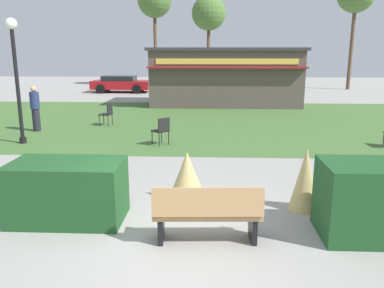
{
  "coord_description": "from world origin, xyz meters",
  "views": [
    {
      "loc": [
        0.64,
        -5.84,
        2.95
      ],
      "look_at": [
        0.24,
        2.52,
        0.96
      ],
      "focal_mm": 36.76,
      "sensor_mm": 36.0,
      "label": 1
    }
  ],
  "objects_px": {
    "cafe_chair_west": "(108,113)",
    "tree_left_bg": "(209,14)",
    "food_kiosk": "(225,76)",
    "tree_right_bg": "(154,1)",
    "parked_car_center_slot": "(194,84)",
    "lamppost_mid": "(15,66)",
    "trash_bin": "(334,203)",
    "cafe_chair_center": "(162,129)",
    "park_bench": "(207,214)",
    "parked_car_west_slot": "(121,83)",
    "person_strolling": "(35,108)"
  },
  "relations": [
    {
      "from": "cafe_chair_center",
      "to": "parked_car_center_slot",
      "type": "distance_m",
      "value": 16.3
    },
    {
      "from": "park_bench",
      "to": "parked_car_center_slot",
      "type": "xyz_separation_m",
      "value": [
        -1.17,
        22.82,
        0.16
      ]
    },
    {
      "from": "lamppost_mid",
      "to": "person_strolling",
      "type": "height_order",
      "value": "lamppost_mid"
    },
    {
      "from": "cafe_chair_center",
      "to": "cafe_chair_west",
      "type": "bearing_deg",
      "value": 128.51
    },
    {
      "from": "person_strolling",
      "to": "tree_left_bg",
      "type": "relative_size",
      "value": 0.23
    },
    {
      "from": "person_strolling",
      "to": "tree_right_bg",
      "type": "relative_size",
      "value": 0.2
    },
    {
      "from": "trash_bin",
      "to": "person_strolling",
      "type": "distance_m",
      "value": 11.69
    },
    {
      "from": "park_bench",
      "to": "trash_bin",
      "type": "xyz_separation_m",
      "value": [
        2.18,
        0.75,
        -0.09
      ]
    },
    {
      "from": "cafe_chair_west",
      "to": "tree_left_bg",
      "type": "bearing_deg",
      "value": 77.94
    },
    {
      "from": "person_strolling",
      "to": "parked_car_center_slot",
      "type": "bearing_deg",
      "value": 169.93
    },
    {
      "from": "parked_car_center_slot",
      "to": "cafe_chair_west",
      "type": "bearing_deg",
      "value": -102.75
    },
    {
      "from": "parked_car_west_slot",
      "to": "tree_left_bg",
      "type": "height_order",
      "value": "tree_left_bg"
    },
    {
      "from": "trash_bin",
      "to": "cafe_chair_center",
      "type": "bearing_deg",
      "value": 122.64
    },
    {
      "from": "cafe_chair_center",
      "to": "parked_car_center_slot",
      "type": "bearing_deg",
      "value": 88.8
    },
    {
      "from": "park_bench",
      "to": "parked_car_center_slot",
      "type": "bearing_deg",
      "value": 92.93
    },
    {
      "from": "lamppost_mid",
      "to": "parked_car_west_slot",
      "type": "xyz_separation_m",
      "value": [
        -0.4,
        16.26,
        -1.85
      ]
    },
    {
      "from": "cafe_chair_west",
      "to": "tree_left_bg",
      "type": "relative_size",
      "value": 0.12
    },
    {
      "from": "food_kiosk",
      "to": "tree_right_bg",
      "type": "height_order",
      "value": "tree_right_bg"
    },
    {
      "from": "park_bench",
      "to": "cafe_chair_center",
      "type": "distance_m",
      "value": 6.69
    },
    {
      "from": "trash_bin",
      "to": "cafe_chair_west",
      "type": "bearing_deg",
      "value": 124.87
    },
    {
      "from": "park_bench",
      "to": "tree_right_bg",
      "type": "xyz_separation_m",
      "value": [
        -4.68,
        28.29,
        6.44
      ]
    },
    {
      "from": "food_kiosk",
      "to": "tree_right_bg",
      "type": "xyz_separation_m",
      "value": [
        -5.51,
        11.84,
        5.35
      ]
    },
    {
      "from": "person_strolling",
      "to": "parked_car_center_slot",
      "type": "relative_size",
      "value": 0.39
    },
    {
      "from": "food_kiosk",
      "to": "cafe_chair_west",
      "type": "height_order",
      "value": "food_kiosk"
    },
    {
      "from": "lamppost_mid",
      "to": "tree_right_bg",
      "type": "height_order",
      "value": "tree_right_bg"
    },
    {
      "from": "food_kiosk",
      "to": "parked_car_center_slot",
      "type": "xyz_separation_m",
      "value": [
        -1.99,
        6.36,
        -0.93
      ]
    },
    {
      "from": "trash_bin",
      "to": "parked_car_west_slot",
      "type": "height_order",
      "value": "parked_car_west_slot"
    },
    {
      "from": "park_bench",
      "to": "tree_left_bg",
      "type": "relative_size",
      "value": 0.23
    },
    {
      "from": "trash_bin",
      "to": "tree_left_bg",
      "type": "height_order",
      "value": "tree_left_bg"
    },
    {
      "from": "food_kiosk",
      "to": "person_strolling",
      "type": "relative_size",
      "value": 4.92
    },
    {
      "from": "food_kiosk",
      "to": "tree_right_bg",
      "type": "relative_size",
      "value": 0.99
    },
    {
      "from": "trash_bin",
      "to": "parked_car_west_slot",
      "type": "distance_m",
      "value": 23.71
    },
    {
      "from": "trash_bin",
      "to": "cafe_chair_west",
      "type": "xyz_separation_m",
      "value": [
        -6.3,
        9.04,
        0.14
      ]
    },
    {
      "from": "park_bench",
      "to": "food_kiosk",
      "type": "height_order",
      "value": "food_kiosk"
    },
    {
      "from": "lamppost_mid",
      "to": "cafe_chair_west",
      "type": "distance_m",
      "value": 4.27
    },
    {
      "from": "cafe_chair_center",
      "to": "park_bench",
      "type": "bearing_deg",
      "value": -76.96
    },
    {
      "from": "trash_bin",
      "to": "tree_right_bg",
      "type": "distance_m",
      "value": 29.12
    },
    {
      "from": "cafe_chair_west",
      "to": "lamppost_mid",
      "type": "bearing_deg",
      "value": -121.56
    },
    {
      "from": "cafe_chair_west",
      "to": "cafe_chair_center",
      "type": "relative_size",
      "value": 1.0
    },
    {
      "from": "trash_bin",
      "to": "food_kiosk",
      "type": "distance_m",
      "value": 15.81
    },
    {
      "from": "tree_left_bg",
      "to": "tree_right_bg",
      "type": "distance_m",
      "value": 4.6
    },
    {
      "from": "trash_bin",
      "to": "tree_right_bg",
      "type": "height_order",
      "value": "tree_right_bg"
    },
    {
      "from": "parked_car_west_slot",
      "to": "cafe_chair_center",
      "type": "bearing_deg",
      "value": -72.98
    },
    {
      "from": "parked_car_west_slot",
      "to": "tree_right_bg",
      "type": "bearing_deg",
      "value": 71.64
    },
    {
      "from": "food_kiosk",
      "to": "tree_left_bg",
      "type": "relative_size",
      "value": 1.13
    },
    {
      "from": "parked_car_center_slot",
      "to": "tree_right_bg",
      "type": "height_order",
      "value": "tree_right_bg"
    },
    {
      "from": "lamppost_mid",
      "to": "parked_car_center_slot",
      "type": "distance_m",
      "value": 17.09
    },
    {
      "from": "food_kiosk",
      "to": "parked_car_west_slot",
      "type": "bearing_deg",
      "value": 139.04
    },
    {
      "from": "cafe_chair_west",
      "to": "parked_car_center_slot",
      "type": "distance_m",
      "value": 13.36
    },
    {
      "from": "lamppost_mid",
      "to": "food_kiosk",
      "type": "relative_size",
      "value": 0.47
    }
  ]
}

